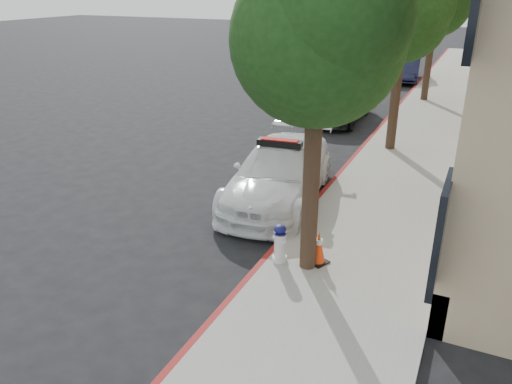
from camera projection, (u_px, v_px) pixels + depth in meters
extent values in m
plane|color=black|center=(222.00, 206.00, 12.24)|extent=(120.00, 120.00, 0.00)
cube|color=gray|center=(428.00, 123.00, 19.19)|extent=(3.20, 50.00, 0.15)
cube|color=maroon|center=(388.00, 119.00, 19.79)|extent=(0.12, 50.00, 0.15)
cylinder|color=black|center=(311.00, 184.00, 8.75)|extent=(0.30, 0.30, 3.30)
sphere|color=#143410|center=(318.00, 39.00, 7.80)|extent=(2.80, 2.80, 2.80)
sphere|color=#143410|center=(339.00, 14.00, 7.24)|extent=(2.24, 2.24, 2.24)
sphere|color=#143410|center=(302.00, 56.00, 8.31)|extent=(2.10, 2.10, 2.10)
cylinder|color=black|center=(395.00, 99.00, 15.47)|extent=(0.30, 0.30, 3.19)
sphere|color=#143410|center=(404.00, 17.00, 14.54)|extent=(2.60, 2.60, 2.60)
sphere|color=#143410|center=(418.00, 3.00, 13.98)|extent=(2.08, 2.08, 2.08)
sphere|color=#143410|center=(393.00, 27.00, 15.04)|extent=(1.95, 1.95, 1.95)
cylinder|color=black|center=(429.00, 61.00, 22.12)|extent=(0.30, 0.30, 3.41)
sphere|color=#143410|center=(437.00, 1.00, 21.15)|extent=(3.00, 3.00, 3.00)
sphere|color=#143410|center=(428.00, 8.00, 21.66)|extent=(2.25, 2.25, 2.25)
imported|color=white|center=(279.00, 173.00, 12.35)|extent=(2.57, 5.15, 1.44)
cube|color=black|center=(280.00, 143.00, 12.05)|extent=(1.12, 0.40, 0.14)
cube|color=#A50A07|center=(280.00, 140.00, 12.03)|extent=(0.92, 0.32, 0.06)
imported|color=black|center=(340.00, 101.00, 19.70)|extent=(1.94, 4.56, 1.54)
imported|color=#161838|center=(406.00, 69.00, 27.67)|extent=(1.86, 4.20, 1.34)
cylinder|color=silver|center=(280.00, 258.00, 9.55)|extent=(0.29, 0.29, 0.09)
cylinder|color=silver|center=(280.00, 245.00, 9.44)|extent=(0.22, 0.22, 0.50)
ellipsoid|color=#131354|center=(280.00, 229.00, 9.31)|extent=(0.24, 0.24, 0.16)
cylinder|color=silver|center=(280.00, 239.00, 9.40)|extent=(0.32, 0.18, 0.09)
cylinder|color=silver|center=(280.00, 239.00, 9.40)|extent=(0.14, 0.18, 0.09)
cube|color=black|center=(318.00, 262.00, 9.50)|extent=(0.45, 0.45, 0.03)
cone|color=#F0380C|center=(319.00, 246.00, 9.37)|extent=(0.27, 0.27, 0.63)
cylinder|color=white|center=(319.00, 242.00, 9.33)|extent=(0.14, 0.14, 0.10)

